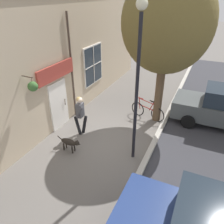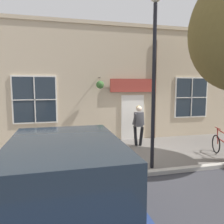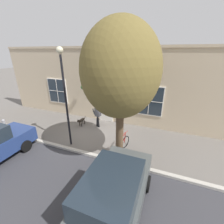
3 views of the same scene
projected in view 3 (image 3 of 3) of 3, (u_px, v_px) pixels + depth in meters
The scene contains 10 objects.
ground_plane at pixel (94, 134), 9.75m from camera, with size 90.00×90.00×0.00m, color #66605B.
curb_and_road at pixel (7, 222), 4.69m from camera, with size 10.10×28.00×0.12m.
storefront_facade at pixel (107, 86), 10.77m from camera, with size 0.95×18.00×5.34m.
pedestrian_walking at pixel (97, 113), 10.29m from camera, with size 0.54×0.55×1.72m.
dog_on_leash at pixel (81, 120), 10.72m from camera, with size 1.07×0.28×0.60m.
street_tree_by_curb at pixel (119, 73), 5.99m from camera, with size 3.57×3.21×6.23m.
leaning_bicycle at pixel (121, 146), 7.86m from camera, with size 1.71×0.43×1.00m.
parked_car_mid_block at pixel (113, 196), 4.59m from camera, with size 4.30×1.94×1.75m.
street_lamp at pixel (64, 87), 7.42m from camera, with size 0.32×0.32×5.21m.
fire_hydrant at pixel (4, 124), 10.14m from camera, with size 0.34×0.20×0.77m.
Camera 3 is at (7.48, 4.19, 5.00)m, focal length 24.00 mm.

